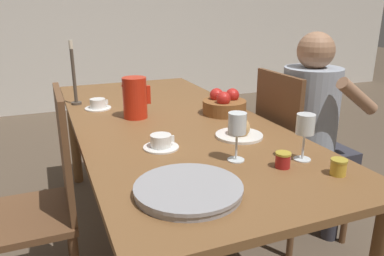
% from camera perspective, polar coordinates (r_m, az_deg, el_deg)
% --- Properties ---
extents(ground_plane, '(20.00, 20.00, 0.00)m').
position_cam_1_polar(ground_plane, '(2.29, -3.19, -16.84)').
color(ground_plane, brown).
extents(wall_back, '(10.00, 0.06, 2.60)m').
position_cam_1_polar(wall_back, '(5.08, -16.15, 17.34)').
color(wall_back, silver).
rests_on(wall_back, ground_plane).
extents(dining_table, '(0.95, 2.16, 0.74)m').
position_cam_1_polar(dining_table, '(1.98, -3.52, -0.99)').
color(dining_table, brown).
rests_on(dining_table, ground_plane).
extents(chair_person_side, '(0.42, 0.42, 0.98)m').
position_cam_1_polar(chair_person_side, '(2.17, 14.98, -4.07)').
color(chair_person_side, brown).
rests_on(chair_person_side, ground_plane).
extents(chair_opposite, '(0.42, 0.42, 0.98)m').
position_cam_1_polar(chair_opposite, '(1.76, -22.03, -10.10)').
color(chair_opposite, brown).
rests_on(chair_opposite, ground_plane).
extents(person_seated, '(0.39, 0.41, 1.19)m').
position_cam_1_polar(person_seated, '(2.13, 18.10, 0.74)').
color(person_seated, '#33333D').
rests_on(person_seated, ground_plane).
extents(red_pitcher, '(0.15, 0.13, 0.21)m').
position_cam_1_polar(red_pitcher, '(1.98, -8.70, 4.61)').
color(red_pitcher, red).
rests_on(red_pitcher, dining_table).
extents(wine_glass_water, '(0.07, 0.07, 0.18)m').
position_cam_1_polar(wine_glass_water, '(1.46, 16.87, 0.22)').
color(wine_glass_water, white).
rests_on(wine_glass_water, dining_table).
extents(wine_glass_juice, '(0.07, 0.07, 0.19)m').
position_cam_1_polar(wine_glass_juice, '(1.40, 6.90, 0.28)').
color(wine_glass_juice, white).
rests_on(wine_glass_juice, dining_table).
extents(teacup_near_person, '(0.15, 0.15, 0.06)m').
position_cam_1_polar(teacup_near_person, '(1.56, -4.75, -2.22)').
color(teacup_near_person, white).
rests_on(teacup_near_person, dining_table).
extents(teacup_across, '(0.15, 0.15, 0.06)m').
position_cam_1_polar(teacup_across, '(2.22, -14.15, 3.47)').
color(teacup_across, white).
rests_on(teacup_across, dining_table).
extents(serving_tray, '(0.35, 0.35, 0.03)m').
position_cam_1_polar(serving_tray, '(1.19, -0.57, -9.34)').
color(serving_tray, '#9E9EA3').
rests_on(serving_tray, dining_table).
extents(bread_plate, '(0.21, 0.21, 0.10)m').
position_cam_1_polar(bread_plate, '(1.70, 7.22, -0.41)').
color(bread_plate, white).
rests_on(bread_plate, dining_table).
extents(jam_jar_amber, '(0.06, 0.06, 0.06)m').
position_cam_1_polar(jam_jar_amber, '(1.41, 13.68, -4.63)').
color(jam_jar_amber, '#A81E1E').
rests_on(jam_jar_amber, dining_table).
extents(jam_jar_red, '(0.06, 0.06, 0.06)m').
position_cam_1_polar(jam_jar_red, '(1.40, 21.43, -5.44)').
color(jam_jar_red, gold).
rests_on(jam_jar_red, dining_table).
extents(fruit_bowl, '(0.24, 0.24, 0.13)m').
position_cam_1_polar(fruit_bowl, '(2.05, 4.94, 3.59)').
color(fruit_bowl, brown).
rests_on(fruit_bowl, dining_table).
extents(candlestick_tall, '(0.06, 0.06, 0.38)m').
position_cam_1_polar(candlestick_tall, '(2.33, -17.52, 7.09)').
color(candlestick_tall, '#4C4238').
rests_on(candlestick_tall, dining_table).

